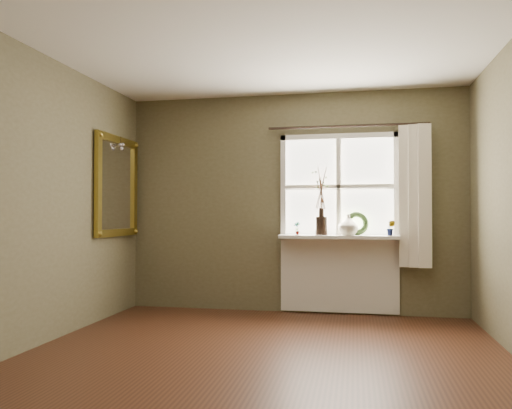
{
  "coord_description": "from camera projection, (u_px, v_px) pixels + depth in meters",
  "views": [
    {
      "loc": [
        0.73,
        -3.66,
        1.16
      ],
      "look_at": [
        -0.3,
        1.55,
        1.26
      ],
      "focal_mm": 35.0,
      "sensor_mm": 36.0,
      "label": 1
    }
  ],
  "objects": [
    {
      "name": "floor",
      "position": [
        255.0,
        370.0,
        3.71
      ],
      "size": [
        4.5,
        4.5,
        0.0
      ],
      "primitive_type": "plane",
      "color": "#3C1F12",
      "rests_on": "ground"
    },
    {
      "name": "ceiling",
      "position": [
        255.0,
        24.0,
        3.77
      ],
      "size": [
        4.5,
        4.5,
        0.0
      ],
      "primitive_type": "plane",
      "color": "silver",
      "rests_on": "ground"
    },
    {
      "name": "wall_back",
      "position": [
        293.0,
        203.0,
        5.99
      ],
      "size": [
        4.0,
        0.1,
        2.6
      ],
      "primitive_type": "cube",
      "color": "brown",
      "rests_on": "ground"
    },
    {
      "name": "wall_left",
      "position": [
        13.0,
        197.0,
        4.14
      ],
      "size": [
        0.1,
        4.5,
        2.6
      ],
      "primitive_type": "cube",
      "color": "brown",
      "rests_on": "ground"
    },
    {
      "name": "wall_front",
      "position": [
        103.0,
        167.0,
        1.48
      ],
      "size": [
        4.0,
        0.1,
        2.6
      ],
      "primitive_type": "cube",
      "color": "brown",
      "rests_on": "ground"
    },
    {
      "name": "window_frame",
      "position": [
        339.0,
        187.0,
        5.82
      ],
      "size": [
        1.36,
        0.06,
        1.24
      ],
      "color": "silver",
      "rests_on": "wall_back"
    },
    {
      "name": "window_sill",
      "position": [
        339.0,
        237.0,
        5.7
      ],
      "size": [
        1.36,
        0.26,
        0.04
      ],
      "primitive_type": "cube",
      "color": "silver",
      "rests_on": "wall_back"
    },
    {
      "name": "window_apron",
      "position": [
        339.0,
        274.0,
        5.8
      ],
      "size": [
        1.36,
        0.04,
        0.88
      ],
      "primitive_type": "cube",
      "color": "silver",
      "rests_on": "ground"
    },
    {
      "name": "dark_jug",
      "position": [
        321.0,
        226.0,
        5.74
      ],
      "size": [
        0.18,
        0.18,
        0.21
      ],
      "primitive_type": "cylinder",
      "rotation": [
        0.0,
        0.0,
        0.3
      ],
      "color": "black",
      "rests_on": "window_sill"
    },
    {
      "name": "cream_vase",
      "position": [
        348.0,
        225.0,
        5.68
      ],
      "size": [
        0.26,
        0.26,
        0.24
      ],
      "primitive_type": "imported",
      "rotation": [
        0.0,
        0.0,
        0.16
      ],
      "color": "silver",
      "rests_on": "window_sill"
    },
    {
      "name": "wreath",
      "position": [
        357.0,
        226.0,
        5.71
      ],
      "size": [
        0.3,
        0.18,
        0.28
      ],
      "primitive_type": "torus",
      "rotation": [
        1.36,
        0.0,
        0.23
      ],
      "color": "#2A421D",
      "rests_on": "window_sill"
    },
    {
      "name": "potted_plant_left",
      "position": [
        297.0,
        228.0,
        5.8
      ],
      "size": [
        0.1,
        0.08,
        0.15
      ],
      "primitive_type": "imported",
      "rotation": [
        0.0,
        0.0,
        -0.44
      ],
      "color": "#2A421D",
      "rests_on": "window_sill"
    },
    {
      "name": "potted_plant_right",
      "position": [
        391.0,
        228.0,
        5.59
      ],
      "size": [
        0.11,
        0.1,
        0.17
      ],
      "primitive_type": "imported",
      "rotation": [
        0.0,
        0.0,
        -0.3
      ],
      "color": "#2A421D",
      "rests_on": "window_sill"
    },
    {
      "name": "curtain",
      "position": [
        415.0,
        196.0,
        5.56
      ],
      "size": [
        0.36,
        0.12,
        1.59
      ],
      "primitive_type": "cube",
      "color": "silver",
      "rests_on": "wall_back"
    },
    {
      "name": "curtain_rod",
      "position": [
        347.0,
        126.0,
        5.76
      ],
      "size": [
        1.84,
        0.03,
        0.03
      ],
      "primitive_type": "cylinder",
      "rotation": [
        0.0,
        1.57,
        0.0
      ],
      "color": "black",
      "rests_on": "wall_back"
    },
    {
      "name": "gilt_mirror",
      "position": [
        117.0,
        186.0,
        5.76
      ],
      "size": [
        0.1,
        0.97,
        1.15
      ],
      "color": "white",
      "rests_on": "wall_left"
    }
  ]
}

